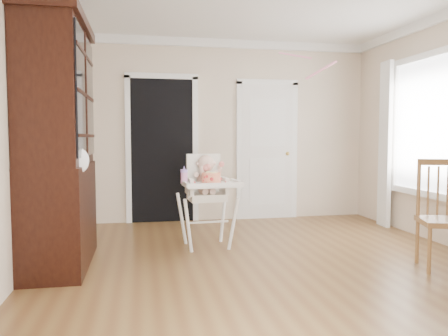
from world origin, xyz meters
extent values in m
plane|color=brown|center=(0.00, 0.00, 0.00)|extent=(5.00, 5.00, 0.00)
plane|color=beige|center=(0.00, 2.50, 1.35)|extent=(4.50, 0.00, 4.50)
plane|color=beige|center=(-2.25, 0.00, 1.35)|extent=(0.00, 5.00, 5.00)
cube|color=black|center=(-0.90, 2.48, 1.05)|extent=(0.90, 0.03, 2.10)
cube|color=white|center=(-1.39, 2.48, 1.05)|extent=(0.08, 0.05, 2.18)
cube|color=white|center=(-0.41, 2.48, 1.05)|extent=(0.08, 0.05, 2.18)
cube|color=white|center=(-0.90, 2.48, 2.14)|extent=(1.06, 0.05, 0.08)
cube|color=white|center=(0.70, 2.48, 1.02)|extent=(0.80, 0.05, 2.05)
cube|color=white|center=(0.26, 2.48, 1.02)|extent=(0.08, 0.05, 2.13)
cube|color=white|center=(1.14, 2.48, 1.02)|extent=(0.08, 0.05, 2.13)
sphere|color=gold|center=(1.02, 2.44, 1.00)|extent=(0.06, 0.06, 0.06)
cube|color=white|center=(2.23, 0.80, 1.40)|extent=(0.02, 1.20, 1.60)
cube|color=white|center=(2.21, 0.80, 2.24)|extent=(0.06, 1.36, 0.08)
cube|color=white|center=(2.15, 1.58, 1.15)|extent=(0.08, 0.28, 2.30)
cylinder|color=white|center=(-0.72, 0.64, 0.29)|extent=(0.12, 0.13, 0.63)
cylinder|color=white|center=(-0.22, 0.67, 0.29)|extent=(0.13, 0.12, 0.63)
cylinder|color=white|center=(-0.74, 1.09, 0.29)|extent=(0.13, 0.12, 0.63)
cylinder|color=white|center=(-0.24, 1.13, 0.29)|extent=(0.12, 0.13, 0.63)
cylinder|color=white|center=(-0.48, 0.83, 0.29)|extent=(0.48, 0.05, 0.03)
cube|color=white|center=(-0.48, 0.88, 0.58)|extent=(0.42, 0.40, 0.08)
cube|color=white|center=(-0.68, 0.87, 0.70)|extent=(0.06, 0.36, 0.19)
cube|color=white|center=(-0.28, 0.89, 0.70)|extent=(0.06, 0.36, 0.19)
cube|color=white|center=(-0.49, 1.06, 0.83)|extent=(0.40, 0.09, 0.46)
cube|color=white|center=(-0.46, 0.63, 0.74)|extent=(0.61, 0.45, 0.03)
cube|color=white|center=(-0.45, 0.43, 0.76)|extent=(0.59, 0.07, 0.04)
ellipsoid|color=beige|center=(-0.48, 0.91, 0.73)|extent=(0.23, 0.19, 0.28)
sphere|color=beige|center=(-0.48, 0.91, 0.95)|extent=(0.20, 0.20, 0.19)
sphere|color=red|center=(-0.48, 0.85, 0.79)|extent=(0.14, 0.14, 0.14)
sphere|color=red|center=(-0.50, 0.82, 0.91)|extent=(0.07, 0.07, 0.07)
sphere|color=red|center=(-0.32, 0.84, 0.95)|extent=(0.06, 0.06, 0.06)
cylinder|color=silver|center=(-0.47, 0.60, 0.76)|extent=(0.27, 0.27, 0.01)
cylinder|color=red|center=(-0.47, 0.60, 0.82)|extent=(0.20, 0.20, 0.11)
cylinder|color=#F2E08C|center=(-0.45, 0.58, 0.87)|extent=(0.09, 0.09, 0.02)
cylinder|color=#D07FB9|center=(-0.75, 0.72, 0.81)|extent=(0.07, 0.07, 0.12)
cylinder|color=#9571C5|center=(-0.75, 0.72, 0.89)|extent=(0.08, 0.08, 0.03)
cone|color=#9571C5|center=(-0.75, 0.72, 0.92)|extent=(0.03, 0.03, 0.04)
cube|color=black|center=(-1.99, 0.42, 0.49)|extent=(0.55, 1.32, 0.99)
cube|color=black|center=(-1.99, 0.42, 1.65)|extent=(0.51, 1.32, 1.32)
cube|color=black|center=(-1.73, 0.09, 1.65)|extent=(0.02, 0.57, 1.15)
cube|color=black|center=(-1.73, 0.75, 1.65)|extent=(0.02, 0.57, 1.15)
cube|color=black|center=(-1.99, 0.42, 2.33)|extent=(0.59, 1.41, 0.09)
ellipsoid|color=white|center=(-1.77, 0.04, 1.04)|extent=(0.22, 0.18, 0.24)
cube|color=brown|center=(1.59, -0.39, 0.45)|extent=(0.54, 0.54, 0.05)
cylinder|color=brown|center=(1.36, -0.50, 0.23)|extent=(0.04, 0.04, 0.45)
cylinder|color=brown|center=(1.48, -0.16, 0.23)|extent=(0.04, 0.04, 0.45)
cylinder|color=brown|center=(1.48, -0.15, 0.75)|extent=(0.04, 0.04, 0.58)
cube|color=brown|center=(1.65, -0.20, 1.01)|extent=(0.38, 0.16, 0.06)
camera|label=1|loc=(-1.21, -3.99, 1.25)|focal=35.00mm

